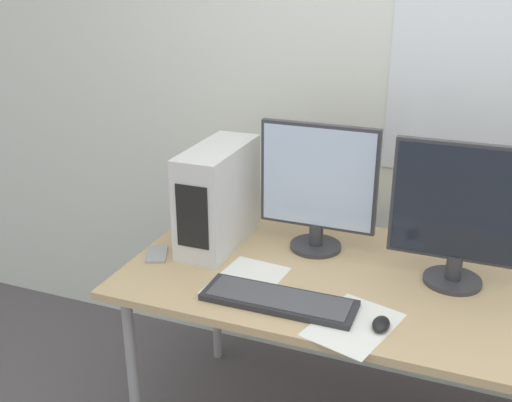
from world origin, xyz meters
The scene contains 10 objects.
wall_back centered at (0.00, 1.00, 1.35)m, with size 8.00×0.07×2.70m.
desk centered at (0.00, 0.43, 0.72)m, with size 2.27×0.87×0.77m.
pc_tower centered at (-0.90, 0.50, 0.96)m, with size 0.17×0.43×0.39m.
monitor_main centered at (-0.53, 0.59, 1.02)m, with size 0.43×0.19×0.48m.
monitor_right_near centered at (-0.03, 0.50, 1.03)m, with size 0.45×0.19×0.49m.
keyboard centered at (-0.53, 0.16, 0.78)m, with size 0.49×0.16×0.02m.
mouse centered at (-0.20, 0.14, 0.78)m, with size 0.05×0.08×0.03m.
cell_phone centered at (-1.07, 0.31, 0.77)m, with size 0.12×0.15×0.01m.
paper_sheet_left centered at (-0.68, 0.26, 0.77)m, with size 0.24×0.31×0.00m.
paper_sheet_front centered at (-0.28, 0.13, 0.77)m, with size 0.28×0.34×0.00m.
Camera 1 is at (0.00, -1.40, 1.78)m, focal length 42.00 mm.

